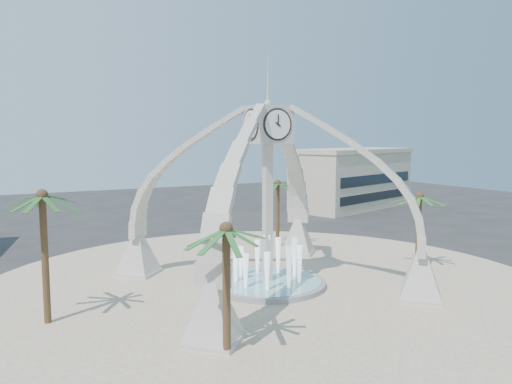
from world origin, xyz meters
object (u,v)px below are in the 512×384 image
fountain (267,282)px  palm_south (226,231)px  palm_west (42,198)px  palm_north (278,184)px  palm_east (420,197)px  clock_tower (268,193)px

fountain → palm_south: (-7.05, -8.62, 5.67)m
palm_west → palm_north: size_ratio=1.18×
palm_south → palm_north: bearing=53.7°
palm_east → palm_west: (-26.45, 1.36, 1.32)m
clock_tower → palm_east: bearing=-7.8°
palm_north → fountain: bearing=-123.7°
fountain → palm_east: 13.60m
palm_south → fountain: bearing=50.7°
clock_tower → fountain: (0.00, 0.00, -6.20)m
clock_tower → palm_north: size_ratio=2.67×
palm_west → palm_south: bearing=-49.7°
palm_west → palm_north: palm_west is taller
fountain → palm_west: (-14.08, -0.34, 6.71)m
palm_north → palm_south: palm_south is taller
clock_tower → palm_west: 14.09m
palm_west → fountain: bearing=1.4°
palm_east → palm_north: 13.35m
clock_tower → palm_south: size_ratio=2.64×
fountain → palm_north: size_ratio=1.19×
palm_north → palm_east: bearing=-66.3°
fountain → palm_south: size_ratio=1.18×
palm_east → palm_south: bearing=-160.4°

